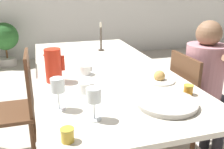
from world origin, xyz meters
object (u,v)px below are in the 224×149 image
at_px(chair_opposite, 16,105).
at_px(potted_plant, 5,39).
at_px(wine_glass_juice, 94,97).
at_px(teacup_across, 85,71).
at_px(serving_tray, 166,103).
at_px(jam_jar_red, 188,89).
at_px(teacup_near_person, 86,89).
at_px(wine_glass_water, 58,87).
at_px(jam_jar_amber, 67,134).
at_px(person_seated, 207,82).
at_px(candlestick_tall, 101,40).
at_px(red_pitcher, 53,65).
at_px(chair_person_side, 194,107).
at_px(bread_plate, 159,78).

relative_size(chair_opposite, potted_plant, 1.14).
xyz_separation_m(wine_glass_juice, teacup_across, (0.08, 0.67, -0.09)).
height_order(serving_tray, jam_jar_red, jam_jar_red).
distance_m(teacup_near_person, jam_jar_red, 0.63).
bearing_deg(wine_glass_water, jam_jar_amber, -88.48).
xyz_separation_m(wine_glass_juice, potted_plant, (-0.84, 3.82, -0.39)).
distance_m(serving_tray, jam_jar_amber, 0.60).
relative_size(chair_opposite, teacup_across, 6.46).
distance_m(person_seated, jam_jar_amber, 1.33).
bearing_deg(candlestick_tall, red_pitcher, -124.06).
bearing_deg(chair_person_side, candlestick_tall, -148.24).
height_order(teacup_near_person, serving_tray, teacup_near_person).
relative_size(chair_opposite, jam_jar_red, 14.93).
distance_m(teacup_across, bread_plate, 0.55).
xyz_separation_m(chair_opposite, person_seated, (1.48, -0.43, 0.21)).
distance_m(chair_opposite, jam_jar_red, 1.37).
relative_size(chair_person_side, teacup_across, 6.46).
bearing_deg(potted_plant, red_pitcher, -77.91).
xyz_separation_m(chair_person_side, teacup_near_person, (-0.91, -0.16, 0.33)).
bearing_deg(serving_tray, candlestick_tall, 91.72).
bearing_deg(jam_jar_red, potted_plant, 111.57).
relative_size(chair_opposite, teacup_near_person, 6.46).
relative_size(wine_glass_juice, jam_jar_red, 2.72).
distance_m(jam_jar_red, candlestick_tall, 1.26).
distance_m(chair_opposite, teacup_across, 0.67).
bearing_deg(wine_glass_water, red_pitcher, 89.19).
bearing_deg(wine_glass_water, wine_glass_juice, -45.02).
relative_size(red_pitcher, wine_glass_water, 1.30).
height_order(chair_person_side, candlestick_tall, candlestick_tall).
distance_m(chair_opposite, red_pitcher, 0.61).
xyz_separation_m(chair_opposite, potted_plant, (-0.38, 2.90, 0.02)).
bearing_deg(teacup_near_person, bread_plate, 7.55).
bearing_deg(jam_jar_amber, teacup_across, 74.59).
distance_m(wine_glass_juice, potted_plant, 3.93).
relative_size(chair_opposite, jam_jar_amber, 14.93).
bearing_deg(candlestick_tall, teacup_across, -112.95).
bearing_deg(jam_jar_red, chair_opposite, 144.12).
bearing_deg(teacup_near_person, person_seated, 9.14).
height_order(person_seated, jam_jar_red, person_seated).
bearing_deg(teacup_across, jam_jar_amber, -105.41).
relative_size(wine_glass_water, wine_glass_juice, 1.07).
xyz_separation_m(teacup_near_person, jam_jar_amber, (-0.17, -0.48, 0.00)).
bearing_deg(red_pitcher, teacup_near_person, -58.01).
height_order(wine_glass_juice, teacup_near_person, wine_glass_juice).
distance_m(red_pitcher, candlestick_tall, 0.94).
relative_size(chair_person_side, chair_opposite, 1.00).
distance_m(teacup_near_person, jam_jar_amber, 0.51).
height_order(chair_person_side, red_pitcher, red_pitcher).
relative_size(person_seated, potted_plant, 1.46).
distance_m(wine_glass_water, teacup_across, 0.58).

